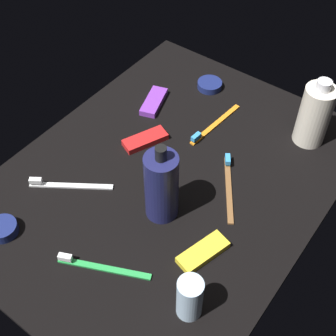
# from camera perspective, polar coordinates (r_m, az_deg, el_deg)

# --- Properties ---
(ground_plane) EXTENTS (0.84, 0.64, 0.01)m
(ground_plane) POSITION_cam_1_polar(r_m,az_deg,el_deg) (1.03, 0.00, -1.33)
(ground_plane) COLOR black
(lotion_bottle) EXTENTS (0.07, 0.07, 0.19)m
(lotion_bottle) POSITION_cam_1_polar(r_m,az_deg,el_deg) (0.90, -0.81, -2.21)
(lotion_bottle) COLOR #1C1E4E
(lotion_bottle) RESTS_ON ground_plane
(bodywash_bottle) EXTENTS (0.07, 0.07, 0.17)m
(bodywash_bottle) POSITION_cam_1_polar(r_m,az_deg,el_deg) (1.10, 17.45, 6.23)
(bodywash_bottle) COLOR silver
(bodywash_bottle) RESTS_ON ground_plane
(deodorant_stick) EXTENTS (0.05, 0.05, 0.09)m
(deodorant_stick) POSITION_cam_1_polar(r_m,az_deg,el_deg) (0.81, 2.66, -15.54)
(deodorant_stick) COLOR silver
(deodorant_stick) RESTS_ON ground_plane
(toothbrush_green) EXTENTS (0.09, 0.17, 0.02)m
(toothbrush_green) POSITION_cam_1_polar(r_m,az_deg,el_deg) (0.90, -8.50, -11.75)
(toothbrush_green) COLOR green
(toothbrush_green) RESTS_ON ground_plane
(toothbrush_orange) EXTENTS (0.18, 0.03, 0.02)m
(toothbrush_orange) POSITION_cam_1_polar(r_m,az_deg,el_deg) (1.13, 5.49, 5.18)
(toothbrush_orange) COLOR orange
(toothbrush_orange) RESTS_ON ground_plane
(toothbrush_white) EXTENTS (0.11, 0.16, 0.02)m
(toothbrush_white) POSITION_cam_1_polar(r_m,az_deg,el_deg) (1.02, -12.35, -1.98)
(toothbrush_white) COLOR white
(toothbrush_white) RESTS_ON ground_plane
(toothbrush_brown) EXTENTS (0.16, 0.11, 0.02)m
(toothbrush_brown) POSITION_cam_1_polar(r_m,az_deg,el_deg) (1.01, 7.41, -1.95)
(toothbrush_brown) COLOR brown
(toothbrush_brown) RESTS_ON ground_plane
(snack_bar_red) EXTENTS (0.11, 0.08, 0.01)m
(snack_bar_red) POSITION_cam_1_polar(r_m,az_deg,el_deg) (1.09, -2.80, 3.47)
(snack_bar_red) COLOR red
(snack_bar_red) RESTS_ON ground_plane
(snack_bar_yellow) EXTENTS (0.11, 0.07, 0.01)m
(snack_bar_yellow) POSITION_cam_1_polar(r_m,az_deg,el_deg) (0.90, 4.29, -10.23)
(snack_bar_yellow) COLOR yellow
(snack_bar_yellow) RESTS_ON ground_plane
(snack_bar_purple) EXTENTS (0.11, 0.07, 0.01)m
(snack_bar_purple) POSITION_cam_1_polar(r_m,az_deg,el_deg) (1.19, -1.74, 8.09)
(snack_bar_purple) COLOR purple
(snack_bar_purple) RESTS_ON ground_plane
(cream_tin_left) EXTENTS (0.06, 0.06, 0.02)m
(cream_tin_left) POSITION_cam_1_polar(r_m,az_deg,el_deg) (1.24, 5.10, 10.07)
(cream_tin_left) COLOR navy
(cream_tin_left) RESTS_ON ground_plane
(cream_tin_right) EXTENTS (0.06, 0.06, 0.02)m
(cream_tin_right) POSITION_cam_1_polar(r_m,az_deg,el_deg) (0.98, -19.51, -7.00)
(cream_tin_right) COLOR navy
(cream_tin_right) RESTS_ON ground_plane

